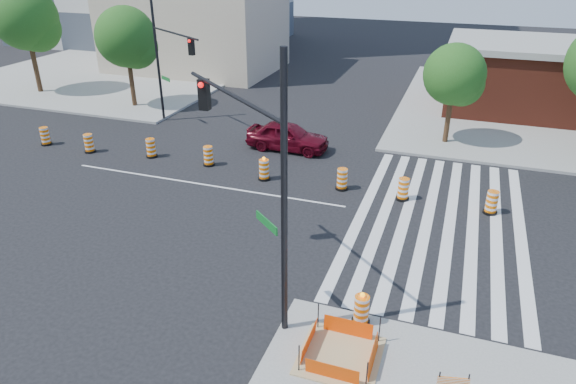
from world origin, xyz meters
name	(u,v)px	position (x,y,z in m)	size (l,w,h in m)	color
ground	(203,184)	(0.00, 0.00, 0.00)	(120.00, 120.00, 0.00)	black
sidewalk_ne	(569,113)	(18.00, 18.00, 0.07)	(22.00, 22.00, 0.15)	gray
sidewalk_nw	(116,73)	(-18.00, 18.00, 0.07)	(22.00, 22.00, 0.15)	gray
crosswalk_east	(438,221)	(10.95, 0.00, 0.01)	(6.75, 13.50, 0.01)	silver
lane_centerline	(203,184)	(0.00, 0.00, 0.01)	(14.00, 0.12, 0.01)	silver
excavation_pit	(340,354)	(9.00, -9.00, 0.22)	(2.20, 2.20, 0.90)	tan
beige_midrise	(194,11)	(-12.00, 22.00, 5.00)	(14.00, 10.00, 10.00)	#BCA88F
red_coupe	(288,136)	(2.32, 5.69, 0.78)	(1.83, 4.56, 1.55)	#510714
signal_pole_se	(254,157)	(5.86, -7.28, 5.00)	(4.80, 4.09, 8.16)	black
signal_pole_nw	(167,54)	(-5.71, 7.11, 4.48)	(4.69, 3.12, 7.29)	black
pit_drum	(361,310)	(9.24, -7.43, 0.61)	(0.56, 0.56, 1.10)	black
tree_north_a	(27,21)	(-19.39, 10.64, 5.26)	(4.61, 4.61, 7.84)	#382314
tree_north_b	(127,40)	(-10.44, 9.85, 4.55)	(3.98, 3.98, 6.77)	#382314
tree_north_c	(455,78)	(10.57, 9.53, 3.80)	(3.34, 3.33, 5.66)	#382314
median_drum_0	(45,137)	(-10.93, 1.83, 0.48)	(0.60, 0.60, 1.02)	black
median_drum_1	(89,144)	(-7.83, 1.70, 0.48)	(0.60, 0.60, 1.02)	black
median_drum_2	(151,149)	(-4.22, 2.22, 0.48)	(0.60, 0.60, 1.02)	black
median_drum_3	(208,157)	(-0.80, 2.21, 0.48)	(0.60, 0.60, 1.02)	black
median_drum_4	(264,170)	(2.57, 1.52, 0.49)	(0.60, 0.60, 1.18)	black
median_drum_5	(342,180)	(6.40, 1.70, 0.48)	(0.60, 0.60, 1.02)	black
median_drum_6	(403,190)	(9.24, 1.56, 0.48)	(0.60, 0.60, 1.02)	black
median_drum_7	(492,203)	(12.96, 1.48, 0.48)	(0.60, 0.60, 1.02)	black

